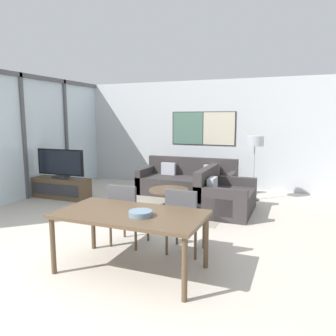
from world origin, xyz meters
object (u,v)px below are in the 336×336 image
tv_console (61,188)px  dining_table (131,218)px  television (60,164)px  floor_lamp (255,145)px  fruit_bowl (141,213)px  dining_chair_left (127,211)px  coffee_table (169,193)px  sofa_main (188,183)px  dining_chair_centre (184,217)px  sofa_side (222,198)px

tv_console → dining_table: dining_table is taller
television → floor_lamp: bearing=19.3°
tv_console → fruit_bowl: bearing=-38.8°
television → dining_chair_left: 3.41m
dining_table → dining_chair_left: size_ratio=1.94×
dining_table → floor_lamp: floor_lamp is taller
television → coffee_table: 2.63m
sofa_main → coffee_table: bearing=-90.0°
tv_console → television: bearing=90.0°
floor_lamp → coffee_table: bearing=-141.6°
sofa_main → fruit_bowl: bearing=-79.0°
coffee_table → dining_chair_centre: dining_chair_centre is taller
tv_console → sofa_main: bearing=29.5°
coffee_table → dining_table: bearing=-77.4°
television → sofa_side: bearing=3.9°
fruit_bowl → floor_lamp: (0.73, 4.15, 0.48)m
sofa_main → sofa_side: size_ratio=1.67×
dining_chair_centre → floor_lamp: bearing=81.8°
dining_table → dining_chair_centre: (0.43, 0.70, -0.15)m
fruit_bowl → floor_lamp: size_ratio=0.19×
tv_console → television: 0.56m
sofa_main → dining_table: 4.15m
fruit_bowl → floor_lamp: floor_lamp is taller
dining_chair_left → dining_chair_centre: same height
sofa_main → coffee_table: sofa_main is taller
floor_lamp → dining_table: bearing=-102.6°
dining_chair_left → floor_lamp: floor_lamp is taller
sofa_main → sofa_side: bearing=-47.3°
sofa_main → dining_chair_centre: 3.55m
tv_console → coffee_table: 2.58m
dining_chair_left → floor_lamp: 3.72m
tv_console → dining_chair_left: size_ratio=1.51×
television → dining_table: (3.20, -2.63, -0.14)m
dining_chair_centre → fruit_bowl: 0.86m
dining_chair_left → coffee_table: bearing=95.5°
tv_console → dining_chair_left: (2.78, -1.96, 0.27)m
coffee_table → dining_chair_centre: bearing=-63.7°
sofa_side → fruit_bowl: bearing=174.2°
floor_lamp → television: bearing=-160.7°
tv_console → floor_lamp: 4.47m
sofa_main → fruit_bowl: size_ratio=8.35×
sofa_side → dining_chair_centre: dining_chair_centre is taller
television → dining_chair_centre: (3.63, -1.93, -0.29)m
television → sofa_side: size_ratio=0.90×
sofa_main → sofa_side: 1.64m
coffee_table → dining_table: size_ratio=0.47×
coffee_table → dining_chair_left: size_ratio=0.91×
television → dining_chair_centre: 4.12m
fruit_bowl → floor_lamp: bearing=80.0°
dining_table → dining_chair_left: bearing=122.2°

